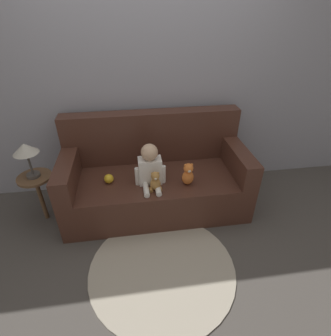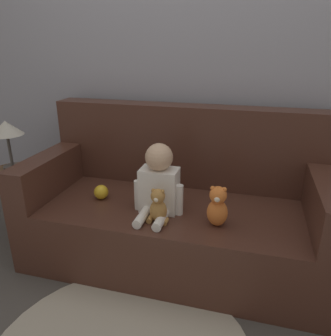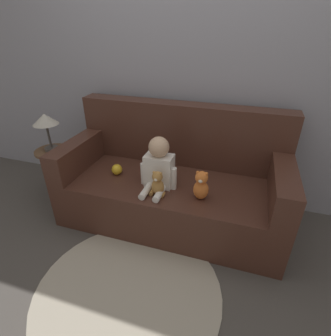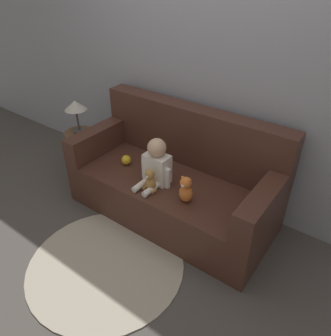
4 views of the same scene
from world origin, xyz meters
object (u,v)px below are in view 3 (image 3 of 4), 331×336
at_px(person_baby, 159,166).
at_px(plush_toy_side, 201,185).
at_px(couch, 174,182).
at_px(teddy_bear_brown, 158,184).
at_px(toy_ball, 117,169).
at_px(side_table, 49,136).

bearing_deg(person_baby, plush_toy_side, -12.51).
relative_size(couch, teddy_bear_brown, 9.20).
xyz_separation_m(toy_ball, side_table, (-0.69, 0.05, 0.20)).
xyz_separation_m(plush_toy_side, toy_ball, (-0.75, 0.14, -0.07)).
height_order(person_baby, side_table, side_table).
relative_size(teddy_bear_brown, plush_toy_side, 0.86).
xyz_separation_m(teddy_bear_brown, plush_toy_side, (0.32, 0.05, 0.02)).
height_order(plush_toy_side, toy_ball, plush_toy_side).
bearing_deg(teddy_bear_brown, person_baby, 105.24).
relative_size(person_baby, teddy_bear_brown, 2.05).
bearing_deg(teddy_bear_brown, toy_ball, 157.10).
distance_m(person_baby, teddy_bear_brown, 0.16).
distance_m(couch, plush_toy_side, 0.44).
bearing_deg(couch, toy_ball, -163.46).
relative_size(plush_toy_side, toy_ball, 2.55).
distance_m(person_baby, side_table, 1.09).
bearing_deg(toy_ball, side_table, 176.10).
height_order(couch, plush_toy_side, couch).
height_order(person_baby, teddy_bear_brown, person_baby).
bearing_deg(toy_ball, teddy_bear_brown, -22.90).
height_order(teddy_bear_brown, toy_ball, teddy_bear_brown).
bearing_deg(side_table, teddy_bear_brown, -11.61).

